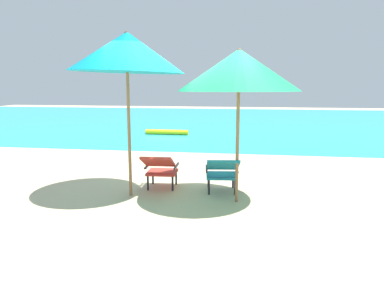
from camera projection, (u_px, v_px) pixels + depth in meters
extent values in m
plane|color=#CCB78E|center=(211.00, 150.00, 10.31)|extent=(40.00, 40.00, 0.00)
cube|color=#28B2B7|center=(228.00, 121.00, 18.61)|extent=(40.00, 18.00, 0.01)
cylinder|color=yellow|center=(167.00, 132.00, 13.45)|extent=(1.60, 0.18, 0.18)
cube|color=red|center=(162.00, 172.00, 6.54)|extent=(0.54, 0.53, 0.04)
cube|color=red|center=(158.00, 162.00, 6.14)|extent=(0.55, 0.54, 0.27)
cylinder|color=black|center=(153.00, 177.00, 6.80)|extent=(0.04, 0.04, 0.26)
cylinder|color=black|center=(176.00, 178.00, 6.75)|extent=(0.04, 0.04, 0.26)
cylinder|color=black|center=(148.00, 183.00, 6.38)|extent=(0.04, 0.04, 0.26)
cylinder|color=black|center=(173.00, 184.00, 6.34)|extent=(0.04, 0.04, 0.26)
cube|color=black|center=(148.00, 165.00, 6.55)|extent=(0.06, 0.50, 0.03)
cube|color=black|center=(176.00, 166.00, 6.50)|extent=(0.06, 0.50, 0.03)
cube|color=teal|center=(221.00, 176.00, 6.30)|extent=(0.58, 0.56, 0.04)
cube|color=teal|center=(223.00, 165.00, 5.89)|extent=(0.58, 0.58, 0.27)
cylinder|color=black|center=(209.00, 181.00, 6.54)|extent=(0.04, 0.04, 0.26)
cylinder|color=black|center=(233.00, 181.00, 6.52)|extent=(0.04, 0.04, 0.26)
cylinder|color=black|center=(209.00, 187.00, 6.12)|extent=(0.04, 0.04, 0.26)
cylinder|color=black|center=(235.00, 187.00, 6.11)|extent=(0.04, 0.04, 0.26)
cube|color=black|center=(207.00, 169.00, 6.29)|extent=(0.09, 0.50, 0.03)
cube|color=black|center=(237.00, 169.00, 6.27)|extent=(0.09, 0.50, 0.03)
cylinder|color=olive|center=(129.00, 134.00, 5.94)|extent=(0.05, 0.05, 2.07)
cone|color=#0A93AD|center=(127.00, 52.00, 5.73)|extent=(2.12, 2.11, 0.68)
sphere|color=#4C3823|center=(126.00, 33.00, 5.68)|extent=(0.07, 0.07, 0.07)
cylinder|color=olive|center=(237.00, 147.00, 5.63)|extent=(0.05, 0.05, 1.78)
cone|color=#1E9E60|center=(239.00, 70.00, 5.44)|extent=(2.39, 2.39, 0.64)
sphere|color=#4C3823|center=(239.00, 51.00, 5.40)|extent=(0.07, 0.07, 0.07)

